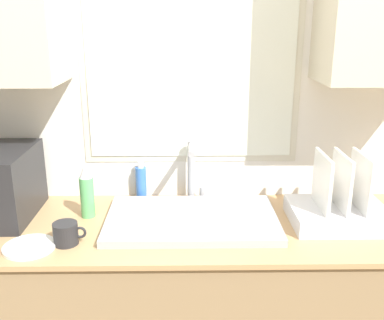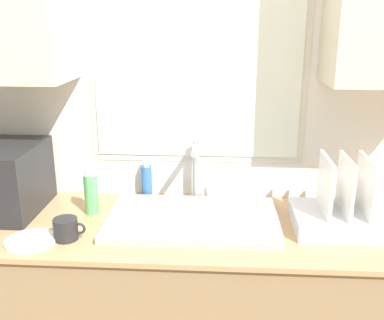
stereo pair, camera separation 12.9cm
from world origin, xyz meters
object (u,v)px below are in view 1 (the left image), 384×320
at_px(spray_bottle, 87,191).
at_px(mug_near_sink, 66,234).
at_px(soap_bottle, 141,182).
at_px(faucet, 192,167).
at_px(dish_rack, 338,209).

height_order(spray_bottle, mug_near_sink, spray_bottle).
height_order(soap_bottle, mug_near_sink, soap_bottle).
height_order(faucet, soap_bottle, faucet).
bearing_deg(dish_rack, soap_bottle, 161.64).
relative_size(faucet, soap_bottle, 1.54).
bearing_deg(faucet, spray_bottle, -159.95).
bearing_deg(dish_rack, spray_bottle, 175.64).
bearing_deg(soap_bottle, spray_bottle, -136.56).
xyz_separation_m(spray_bottle, mug_near_sink, (-0.03, -0.24, -0.07)).
xyz_separation_m(faucet, soap_bottle, (-0.23, 0.03, -0.08)).
distance_m(dish_rack, spray_bottle, 1.03).
bearing_deg(mug_near_sink, faucet, 40.48).
height_order(faucet, dish_rack, dish_rack).
relative_size(dish_rack, soap_bottle, 2.12).
relative_size(dish_rack, mug_near_sink, 3.13).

